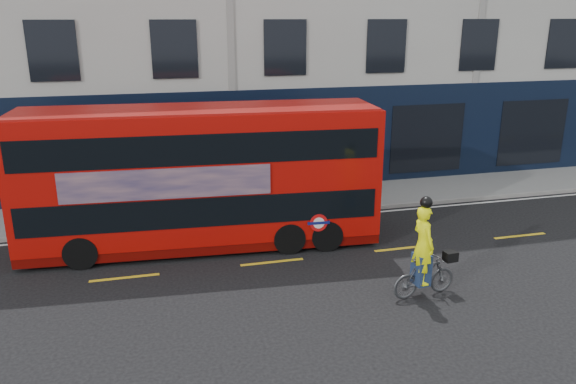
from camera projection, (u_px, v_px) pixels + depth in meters
name	position (u px, v px, depth m)	size (l,w,h in m)	color
ground	(285.00, 286.00, 14.38)	(120.00, 120.00, 0.00)	black
pavement	(242.00, 205.00, 20.37)	(60.00, 3.00, 0.12)	gray
kerb	(249.00, 218.00, 18.99)	(60.00, 0.12, 0.13)	gray
road_edge_line	(251.00, 223.00, 18.73)	(58.00, 0.10, 0.01)	silver
lane_dashes	(272.00, 262.00, 15.77)	(58.00, 0.12, 0.01)	yellow
bus	(202.00, 177.00, 16.33)	(10.45, 3.04, 4.16)	#AD0B06
cyclist	(424.00, 262.00, 13.62)	(1.76, 0.76, 2.59)	#424346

